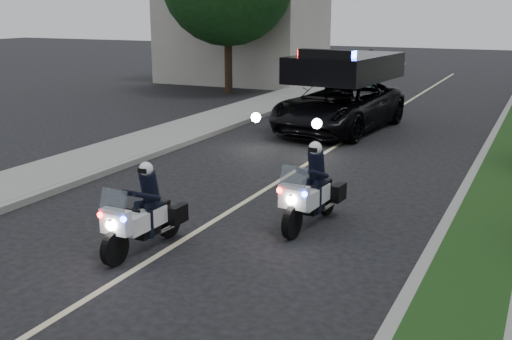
% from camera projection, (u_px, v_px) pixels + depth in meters
% --- Properties ---
extents(ground, '(120.00, 120.00, 0.00)m').
position_uv_depth(ground, '(44.00, 325.00, 8.11)').
color(ground, black).
rests_on(ground, ground).
extents(curb_right, '(0.20, 60.00, 0.15)m').
position_uv_depth(curb_right, '(473.00, 174.00, 15.16)').
color(curb_right, gray).
rests_on(curb_right, ground).
extents(grass_verge, '(1.20, 60.00, 0.16)m').
position_uv_depth(grass_verge, '(504.00, 177.00, 14.87)').
color(grass_verge, '#193814').
rests_on(grass_verge, ground).
extents(curb_left, '(0.20, 60.00, 0.15)m').
position_uv_depth(curb_left, '(182.00, 144.00, 18.54)').
color(curb_left, gray).
rests_on(curb_left, ground).
extents(sidewalk_left, '(2.00, 60.00, 0.16)m').
position_uv_depth(sidewalk_left, '(151.00, 140.00, 18.99)').
color(sidewalk_left, gray).
rests_on(sidewalk_left, ground).
extents(building_far, '(8.00, 6.00, 7.00)m').
position_uv_depth(building_far, '(243.00, 16.00, 34.12)').
color(building_far, '#A8A396').
rests_on(building_far, ground).
extents(lane_marking, '(0.12, 50.00, 0.01)m').
position_uv_depth(lane_marking, '(313.00, 160.00, 16.86)').
color(lane_marking, '#BFB78C').
rests_on(lane_marking, ground).
extents(police_moto_left, '(0.71, 1.80, 1.51)m').
position_uv_depth(police_moto_left, '(145.00, 250.00, 10.65)').
color(police_moto_left, silver).
rests_on(police_moto_left, ground).
extents(police_moto_right, '(0.79, 1.92, 1.59)m').
position_uv_depth(police_moto_right, '(311.00, 225.00, 11.84)').
color(police_moto_right, silver).
rests_on(police_moto_right, ground).
extents(police_suv, '(3.36, 6.24, 2.91)m').
position_uv_depth(police_suv, '(338.00, 130.00, 20.97)').
color(police_suv, black).
rests_on(police_suv, ground).
extents(bicycle, '(0.77, 1.86, 0.95)m').
position_uv_depth(bicycle, '(369.00, 94.00, 29.82)').
color(bicycle, black).
rests_on(bicycle, ground).
extents(cyclist, '(0.71, 0.50, 1.89)m').
position_uv_depth(cyclist, '(369.00, 94.00, 29.82)').
color(cyclist, black).
rests_on(cyclist, ground).
extents(tree_left_near, '(6.45, 6.45, 10.25)m').
position_uv_depth(tree_left_near, '(229.00, 94.00, 29.89)').
color(tree_left_near, '#164216').
rests_on(tree_left_near, ground).
extents(tree_left_far, '(7.83, 7.83, 11.05)m').
position_uv_depth(tree_left_far, '(265.00, 80.00, 35.57)').
color(tree_left_far, black).
rests_on(tree_left_far, ground).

